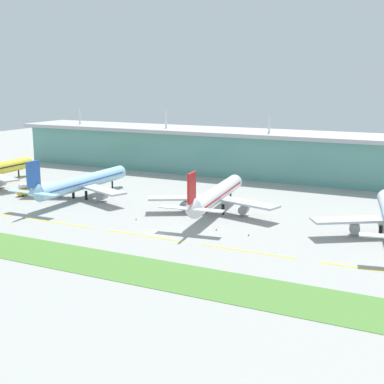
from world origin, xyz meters
name	(u,v)px	position (x,y,z in m)	size (l,w,h in m)	color
ground_plane	(159,234)	(0.00, 0.00, 0.00)	(600.00, 600.00, 0.00)	#9E9E99
terminal_building	(272,154)	(0.00, 110.57, 11.26)	(288.00, 34.00, 31.12)	#5B9E93
airliner_near_middle	(82,183)	(-53.06, 29.94, 6.45)	(48.80, 63.14, 18.90)	#9ED1EA
airliner_center	(216,195)	(4.74, 32.53, 6.45)	(48.42, 61.33, 18.90)	white
taxiway_stripe_mid_west	(57,223)	(-37.00, -3.88, 0.02)	(28.00, 0.70, 0.04)	yellow
taxiway_stripe_centre	(144,236)	(-3.00, -3.88, 0.02)	(28.00, 0.70, 0.04)	yellow
taxiway_stripe_mid_east	(248,251)	(31.00, -3.88, 0.02)	(28.00, 0.70, 0.04)	yellow
taxiway_stripe_east	(375,271)	(65.00, -3.88, 0.02)	(28.00, 0.70, 0.04)	yellow
grass_verge	(101,263)	(0.00, -30.24, 0.05)	(300.00, 18.00, 0.10)	#518438
fuel_truck	(26,190)	(-77.53, 24.11, 2.26)	(4.06, 7.59, 4.95)	gold
safety_cone_left_wingtip	(216,229)	(14.49, 11.42, 0.35)	(0.56, 0.56, 0.70)	orange
safety_cone_nose_front	(249,235)	(25.77, 10.46, 0.35)	(0.56, 0.56, 0.70)	orange
safety_cone_right_wingtip	(136,219)	(-15.25, 10.87, 0.35)	(0.56, 0.56, 0.70)	orange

